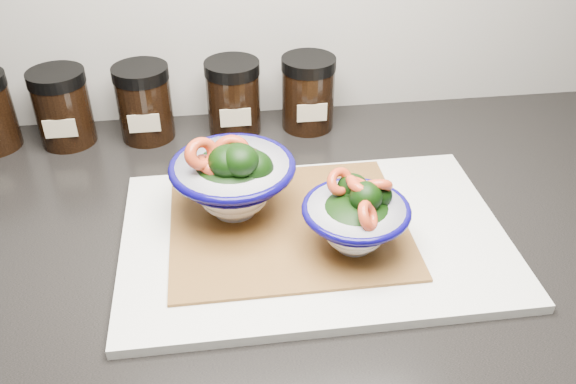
{
  "coord_description": "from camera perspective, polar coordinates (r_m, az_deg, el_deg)",
  "views": [
    {
      "loc": [
        0.06,
        0.85,
        1.36
      ],
      "look_at": [
        0.14,
        1.43,
        0.96
      ],
      "focal_mm": 38.0,
      "sensor_mm": 36.0,
      "label": 1
    }
  ],
  "objects": [
    {
      "name": "countertop",
      "position": [
        0.77,
        -10.35,
        -4.71
      ],
      "size": [
        3.5,
        0.6,
        0.04
      ],
      "primitive_type": "cube",
      "color": "black",
      "rests_on": "cabinet"
    },
    {
      "name": "cutting_board",
      "position": [
        0.73,
        2.44,
        -4.22
      ],
      "size": [
        0.45,
        0.3,
        0.01
      ],
      "primitive_type": "cube",
      "color": "silver",
      "rests_on": "countertop"
    },
    {
      "name": "bamboo_mat",
      "position": [
        0.73,
        0.0,
        -2.95
      ],
      "size": [
        0.28,
        0.24,
        0.0
      ],
      "primitive_type": "cube",
      "color": "olive",
      "rests_on": "cutting_board"
    },
    {
      "name": "bowl_left",
      "position": [
        0.73,
        -5.11,
        1.31
      ],
      "size": [
        0.15,
        0.15,
        0.12
      ],
      "rotation": [
        0.0,
        0.0,
        0.03
      ],
      "color": "white",
      "rests_on": "bamboo_mat"
    },
    {
      "name": "bowl_right",
      "position": [
        0.68,
        6.41,
        -2.28
      ],
      "size": [
        0.12,
        0.12,
        0.09
      ],
      "rotation": [
        0.0,
        0.0,
        -0.36
      ],
      "color": "white",
      "rests_on": "bamboo_mat"
    },
    {
      "name": "spice_jar_b",
      "position": [
        0.95,
        -20.34,
        7.44
      ],
      "size": [
        0.08,
        0.08,
        0.11
      ],
      "color": "black",
      "rests_on": "countertop"
    },
    {
      "name": "spice_jar_c",
      "position": [
        0.93,
        -13.29,
        8.15
      ],
      "size": [
        0.08,
        0.08,
        0.11
      ],
      "color": "black",
      "rests_on": "countertop"
    },
    {
      "name": "spice_jar_d",
      "position": [
        0.93,
        -5.13,
        8.82
      ],
      "size": [
        0.08,
        0.08,
        0.11
      ],
      "color": "black",
      "rests_on": "countertop"
    },
    {
      "name": "spice_jar_e",
      "position": [
        0.94,
        1.89,
        9.26
      ],
      "size": [
        0.08,
        0.08,
        0.11
      ],
      "color": "black",
      "rests_on": "countertop"
    }
  ]
}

